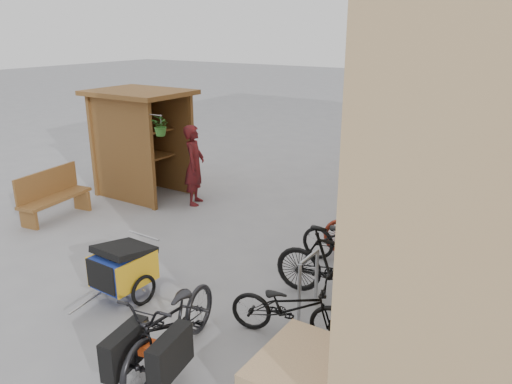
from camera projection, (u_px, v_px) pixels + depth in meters
The scene contains 17 objects.
ground at pixel (179, 271), 8.00m from camera, with size 80.00×80.00×0.00m, color gray.
kiosk at pixel (138, 128), 11.16m from camera, with size 2.49×1.65×2.40m.
bike_rack at pixel (372, 223), 8.56m from camera, with size 0.05×5.35×0.86m.
pallet_stack at pixel (306, 376), 5.27m from camera, with size 1.00×1.20×0.40m.
bench at pixel (52, 194), 10.05m from camera, with size 0.69×1.62×0.99m.
shopping_carts at pixel (463, 171), 11.23m from camera, with size 0.60×1.66×1.08m.
child_trailer at pixel (123, 266), 7.12m from camera, with size 0.85×1.43×0.84m.
cargo_bike at pixel (171, 325), 5.66m from camera, with size 0.98×1.98×1.00m.
person_kiosk at pixel (194, 165), 10.77m from camera, with size 0.64×0.42×1.75m, color maroon.
bike_0 at pixel (291, 307), 6.19m from camera, with size 0.54×1.54×0.81m, color black.
bike_1 at pixel (336, 265), 6.99m from camera, with size 0.51×1.80×1.08m, color black.
bike_2 at pixel (350, 241), 8.02m from camera, with size 0.58×1.66×0.87m, color black.
bike_3 at pixel (373, 231), 8.27m from camera, with size 0.47×1.66×1.00m, color maroon.
bike_4 at pixel (383, 222), 8.82m from camera, with size 0.59×1.68×0.88m, color silver.
bike_5 at pixel (382, 208), 9.26m from camera, with size 0.48×1.68×1.01m, color tan.
bike_6 at pixel (398, 199), 9.98m from camera, with size 0.58×1.67×0.88m, color #B9BABE.
bike_7 at pixel (414, 195), 10.13m from camera, with size 0.44×1.55×0.93m, color tan.
Camera 1 is at (4.93, -5.38, 3.72)m, focal length 35.00 mm.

